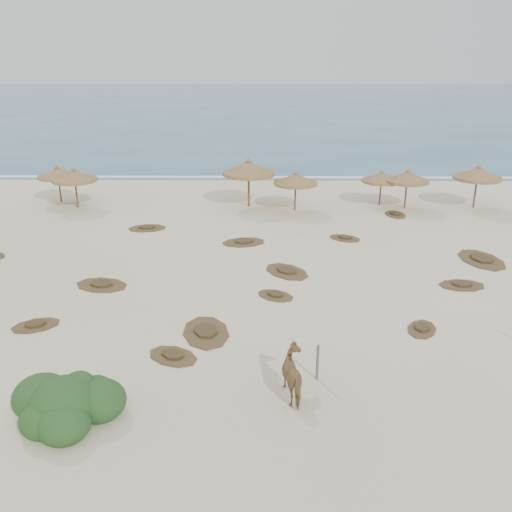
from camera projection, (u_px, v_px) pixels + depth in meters
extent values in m
plane|color=beige|center=(278.00, 339.00, 20.90)|extent=(160.00, 160.00, 0.00)
cube|color=#284F78|center=(267.00, 107.00, 90.93)|extent=(200.00, 100.00, 0.01)
cube|color=white|center=(270.00, 177.00, 45.18)|extent=(70.00, 0.60, 0.01)
cylinder|color=brown|center=(76.00, 192.00, 36.82)|extent=(0.11, 0.11, 2.00)
cylinder|color=olive|center=(75.00, 180.00, 36.52)|extent=(3.56, 3.56, 0.17)
cone|color=olive|center=(74.00, 175.00, 36.41)|extent=(3.44, 3.44, 0.72)
cone|color=olive|center=(74.00, 168.00, 36.25)|extent=(0.34, 0.34, 0.21)
cylinder|color=brown|center=(60.00, 188.00, 38.20)|extent=(0.11, 0.11, 1.88)
cylinder|color=olive|center=(58.00, 176.00, 37.92)|extent=(3.30, 3.30, 0.16)
cone|color=olive|center=(58.00, 172.00, 37.81)|extent=(3.19, 3.19, 0.67)
cone|color=olive|center=(57.00, 166.00, 37.67)|extent=(0.32, 0.32, 0.20)
cylinder|color=brown|center=(249.00, 188.00, 37.01)|extent=(0.14, 0.14, 2.40)
cylinder|color=olive|center=(249.00, 173.00, 36.66)|extent=(4.48, 4.48, 0.21)
cone|color=olive|center=(249.00, 167.00, 36.52)|extent=(4.33, 4.33, 0.86)
cone|color=olive|center=(249.00, 159.00, 36.34)|extent=(0.41, 0.41, 0.25)
cylinder|color=brown|center=(295.00, 196.00, 36.22)|extent=(0.11, 0.11, 1.94)
cylinder|color=olive|center=(296.00, 183.00, 35.94)|extent=(3.48, 3.48, 0.17)
cone|color=olive|center=(296.00, 178.00, 35.83)|extent=(3.36, 3.36, 0.69)
cone|color=olive|center=(296.00, 172.00, 35.68)|extent=(0.33, 0.33, 0.20)
cylinder|color=brown|center=(380.00, 192.00, 37.36)|extent=(0.10, 0.10, 1.80)
cylinder|color=olive|center=(381.00, 181.00, 37.10)|extent=(2.98, 2.98, 0.15)
cone|color=olive|center=(382.00, 177.00, 37.00)|extent=(2.88, 2.88, 0.64)
cone|color=olive|center=(382.00, 171.00, 36.86)|extent=(0.31, 0.31, 0.19)
cylinder|color=brown|center=(406.00, 193.00, 36.79)|extent=(0.11, 0.11, 1.94)
cylinder|color=olive|center=(407.00, 181.00, 36.50)|extent=(3.60, 3.60, 0.17)
cone|color=olive|center=(407.00, 176.00, 36.39)|extent=(3.48, 3.48, 0.69)
cone|color=olive|center=(408.00, 170.00, 36.24)|extent=(0.33, 0.33, 0.20)
cylinder|color=brown|center=(475.00, 191.00, 36.80)|extent=(0.12, 0.12, 2.14)
cylinder|color=olive|center=(477.00, 178.00, 36.49)|extent=(3.08, 3.08, 0.18)
cone|color=olive|center=(478.00, 173.00, 36.37)|extent=(2.97, 2.97, 0.76)
cone|color=olive|center=(479.00, 166.00, 36.20)|extent=(0.37, 0.37, 0.22)
imported|color=#987145|center=(296.00, 375.00, 17.32)|extent=(1.20, 1.91, 1.49)
cylinder|color=#716455|center=(318.00, 362.00, 18.24)|extent=(0.10, 0.10, 1.24)
ellipsoid|color=#284F21|center=(64.00, 404.00, 16.30)|extent=(2.00, 2.00, 1.50)
ellipsoid|color=#284F21|center=(99.00, 401.00, 16.60)|extent=(1.60, 1.60, 1.20)
ellipsoid|color=#284F21|center=(42.00, 397.00, 16.70)|extent=(1.70, 1.70, 1.28)
ellipsoid|color=#284F21|center=(64.00, 424.00, 15.69)|extent=(1.50, 1.50, 1.13)
ellipsoid|color=#284F21|center=(45.00, 419.00, 15.89)|extent=(1.40, 1.40, 1.05)
ellipsoid|color=#284F21|center=(95.00, 392.00, 17.20)|extent=(1.20, 1.20, 0.90)
ellipsoid|color=#284F21|center=(79.00, 383.00, 16.64)|extent=(0.90, 0.90, 0.68)
ellipsoid|color=#284F21|center=(53.00, 390.00, 16.25)|extent=(0.80, 0.80, 0.60)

